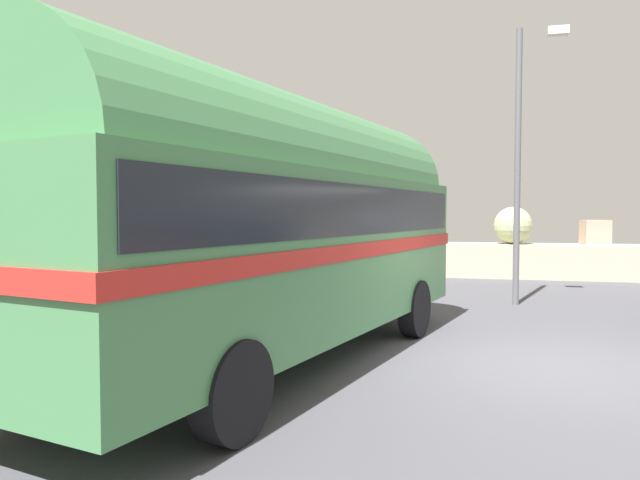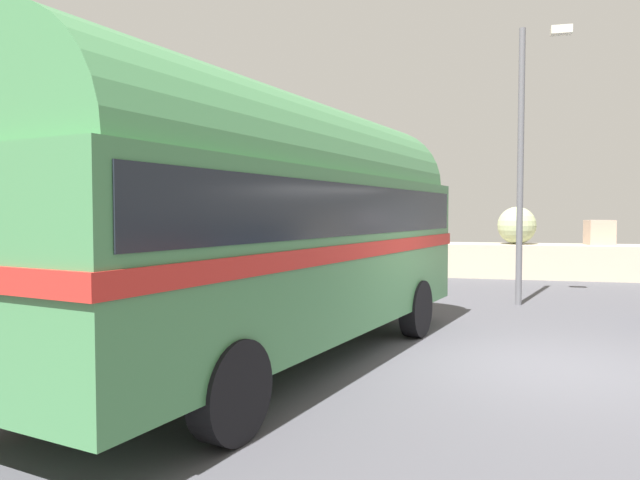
{
  "view_description": "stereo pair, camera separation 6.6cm",
  "coord_description": "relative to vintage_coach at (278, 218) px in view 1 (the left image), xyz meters",
  "views": [
    {
      "loc": [
        -1.08,
        -8.45,
        2.11
      ],
      "look_at": [
        -2.85,
        -1.18,
        1.77
      ],
      "focal_mm": 32.99,
      "sensor_mm": 36.0,
      "label": 1
    },
    {
      "loc": [
        -1.01,
        -8.44,
        2.11
      ],
      "look_at": [
        -2.85,
        -1.18,
        1.77
      ],
      "focal_mm": 32.99,
      "sensor_mm": 36.0,
      "label": 2
    }
  ],
  "objects": [
    {
      "name": "breakwater",
      "position": [
        3.52,
        12.56,
        -1.32
      ],
      "size": [
        31.36,
        1.96,
        2.47
      ],
      "color": "#AFA38D",
      "rests_on": "ground"
    },
    {
      "name": "vintage_coach",
      "position": [
        0.0,
        0.0,
        0.0
      ],
      "size": [
        4.37,
        8.91,
        3.7
      ],
      "rotation": [
        0.0,
        0.0,
        -0.24
      ],
      "color": "black",
      "rests_on": "ground"
    },
    {
      "name": "lamp_post",
      "position": [
        3.76,
        6.34,
        1.48
      ],
      "size": [
        1.11,
        0.24,
        6.25
      ],
      "color": "#5B5B60",
      "rests_on": "ground"
    },
    {
      "name": "ground",
      "position": [
        3.54,
        0.76,
        -2.04
      ],
      "size": [
        32.0,
        26.0,
        0.02
      ],
      "color": "#46464C"
    }
  ]
}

